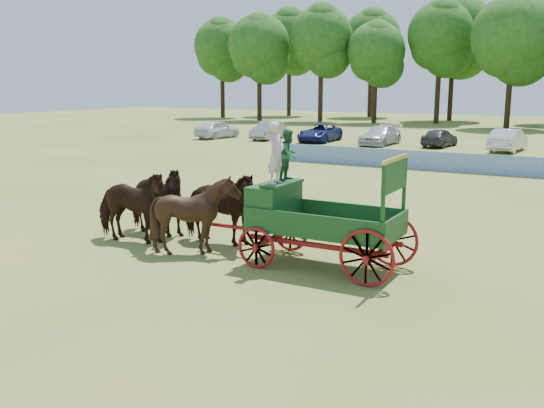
# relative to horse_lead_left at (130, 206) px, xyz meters

# --- Properties ---
(ground) EXTENTS (160.00, 160.00, 0.00)m
(ground) POSITION_rel_horse_lead_left_xyz_m (8.24, 1.76, -1.11)
(ground) COLOR olive
(ground) RESTS_ON ground
(horse_lead_left) EXTENTS (2.77, 1.56, 2.22)m
(horse_lead_left) POSITION_rel_horse_lead_left_xyz_m (0.00, 0.00, 0.00)
(horse_lead_left) COLOR black
(horse_lead_left) RESTS_ON ground
(horse_lead_right) EXTENTS (2.73, 1.42, 2.22)m
(horse_lead_right) POSITION_rel_horse_lead_left_xyz_m (0.00, 1.10, 0.00)
(horse_lead_right) COLOR black
(horse_lead_right) RESTS_ON ground
(horse_wheel_left) EXTENTS (2.31, 2.13, 2.23)m
(horse_wheel_left) POSITION_rel_horse_lead_left_xyz_m (2.40, -0.00, 0.00)
(horse_wheel_left) COLOR black
(horse_wheel_left) RESTS_ON ground
(horse_wheel_right) EXTENTS (2.72, 1.41, 2.22)m
(horse_wheel_right) POSITION_rel_horse_lead_left_xyz_m (2.40, 1.10, 0.00)
(horse_wheel_right) COLOR black
(horse_wheel_right) RESTS_ON ground
(farm_dray) EXTENTS (6.00, 2.00, 3.74)m
(farm_dray) POSITION_rel_horse_lead_left_xyz_m (5.38, 0.56, 0.46)
(farm_dray) COLOR maroon
(farm_dray) RESTS_ON ground
(sponsor_banner) EXTENTS (26.00, 0.08, 1.05)m
(sponsor_banner) POSITION_rel_horse_lead_left_xyz_m (7.24, 19.76, -0.59)
(sponsor_banner) COLOR #1C4B9B
(sponsor_banner) RESTS_ON ground
(parked_cars) EXTENTS (45.24, 7.65, 1.59)m
(parked_cars) POSITION_rel_horse_lead_left_xyz_m (3.72, 31.92, -0.36)
(parked_cars) COLOR silver
(parked_cars) RESTS_ON ground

